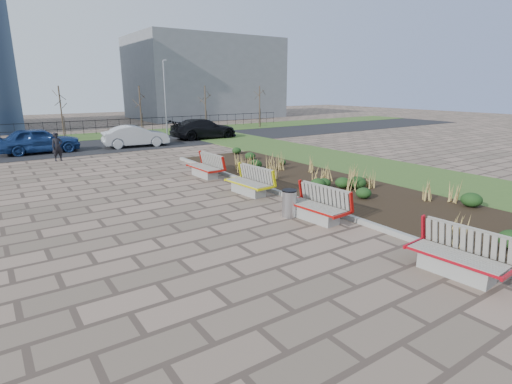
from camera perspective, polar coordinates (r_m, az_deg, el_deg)
ground at (r=9.24m, az=2.87°, el=-10.75°), size 120.00×120.00×0.00m
planting_bed at (r=16.69m, az=9.63°, el=1.00°), size 4.50×18.00×0.10m
planting_curb at (r=15.20m, az=3.28°, el=-0.09°), size 0.16×18.00×0.15m
grass_verge_near at (r=20.22m, az=19.41°, el=2.69°), size 5.00×38.00×0.04m
grass_verge_far at (r=35.21m, az=-26.05°, el=6.90°), size 80.00×5.00×0.04m
road at (r=29.33m, az=-24.20°, el=5.77°), size 80.00×7.00×0.02m
bench_a at (r=9.71m, az=26.81°, el=-7.89°), size 1.07×2.17×1.00m
bench_b at (r=12.29m, az=8.49°, el=-1.80°), size 1.08×2.17×1.00m
bench_c at (r=15.15m, az=-1.13°, el=1.54°), size 1.06×2.16×1.00m
bench_d at (r=18.22m, az=-7.40°, el=3.70°), size 0.97×2.13×1.00m
litter_bin at (r=12.56m, az=4.78°, el=-1.67°), size 0.46×0.46×0.85m
pedestrian at (r=24.53m, az=-26.51°, el=5.80°), size 0.62×0.45×1.57m
car_blue at (r=27.90m, az=-28.57°, el=6.51°), size 4.60×1.90×1.56m
car_silver at (r=28.47m, az=-16.82°, el=7.66°), size 4.45×1.97×1.42m
car_black at (r=31.80m, az=-7.48°, el=8.96°), size 5.29×2.20×1.53m
tree_c at (r=33.56m, az=-26.03°, el=10.06°), size 1.40×1.40×4.00m
tree_d at (r=34.97m, az=-16.15°, el=11.10°), size 1.40×1.40×4.00m
tree_e at (r=37.31m, az=-7.23°, el=11.76°), size 1.40×1.40×4.00m
tree_f at (r=40.40m, az=0.52°, el=12.10°), size 1.40×1.40×4.00m
lamp_east at (r=35.15m, az=-12.84°, el=12.96°), size 0.24×0.60×6.00m
railing_fence at (r=36.62m, az=-26.53°, el=8.08°), size 44.00×0.10×1.20m
building_grey at (r=54.71m, az=-7.35°, el=15.81°), size 18.00×12.00×10.00m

